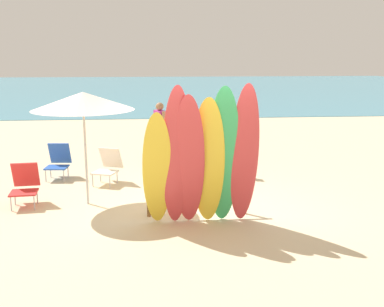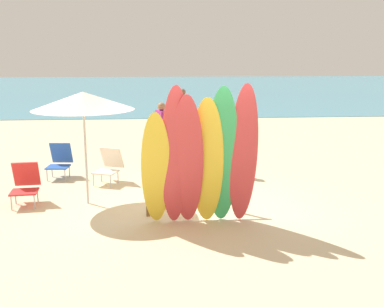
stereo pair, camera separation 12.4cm
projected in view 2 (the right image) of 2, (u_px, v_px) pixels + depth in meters
ground at (172, 115)px, 22.00m from camera, size 60.00×60.00×0.00m
ocean_water at (166, 88)px, 40.33m from camera, size 60.00×40.00×0.02m
surfboard_rack at (196, 190)px, 8.26m from camera, size 1.88×0.07×0.65m
surfboard_yellow_0 at (156, 170)px, 7.59m from camera, size 0.50×0.58×2.02m
surfboard_red_1 at (175, 157)px, 7.54m from camera, size 0.52×0.61×2.44m
surfboard_red_2 at (187, 161)px, 7.58m from camera, size 0.59×0.68×2.30m
surfboard_yellow_3 at (207, 162)px, 7.66m from camera, size 0.60×0.55×2.24m
surfboard_green_4 at (222, 156)px, 7.66m from camera, size 0.60×0.59×2.42m
surfboard_red_5 at (243, 155)px, 7.66m from camera, size 0.50×0.53×2.46m
beachgoer_midbeach at (162, 127)px, 12.53m from camera, size 0.42×0.57×1.61m
beachgoer_near_rack at (219, 139)px, 11.14m from camera, size 0.39×0.46×1.49m
beachgoer_by_water at (183, 109)px, 16.10m from camera, size 0.52×0.45×1.71m
beach_chair_red at (109, 164)px, 10.39m from camera, size 0.72×0.83×0.81m
beach_chair_blue at (60, 160)px, 10.84m from camera, size 0.55×0.70×0.83m
beach_chair_striped at (25, 183)px, 8.90m from camera, size 0.56×0.71×0.83m
beach_umbrella at (83, 101)px, 8.58m from camera, size 1.94×1.94×2.20m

